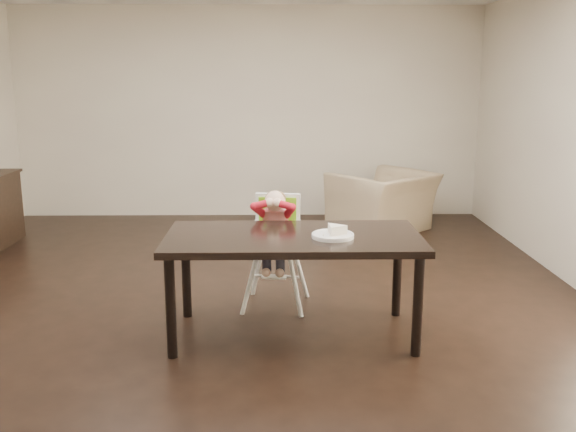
# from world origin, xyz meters

# --- Properties ---
(ground) EXTENTS (7.00, 7.00, 0.00)m
(ground) POSITION_xyz_m (0.00, 0.00, 0.00)
(ground) COLOR black
(ground) RESTS_ON ground
(room_walls) EXTENTS (6.02, 7.02, 2.71)m
(room_walls) POSITION_xyz_m (0.00, 0.00, 1.86)
(room_walls) COLOR beige
(room_walls) RESTS_ON ground
(dining_table) EXTENTS (1.80, 0.90, 0.75)m
(dining_table) POSITION_xyz_m (0.48, -0.53, 0.67)
(dining_table) COLOR black
(dining_table) RESTS_ON ground
(high_chair) EXTENTS (0.45, 0.45, 0.96)m
(high_chair) POSITION_xyz_m (0.36, 0.10, 0.68)
(high_chair) COLOR white
(high_chair) RESTS_ON ground
(plate) EXTENTS (0.33, 0.33, 0.08)m
(plate) POSITION_xyz_m (0.76, -0.60, 0.78)
(plate) COLOR white
(plate) RESTS_ON dining_table
(armchair) EXTENTS (1.29, 1.24, 0.95)m
(armchair) POSITION_xyz_m (1.63, 2.59, 0.47)
(armchair) COLOR tan
(armchair) RESTS_ON ground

